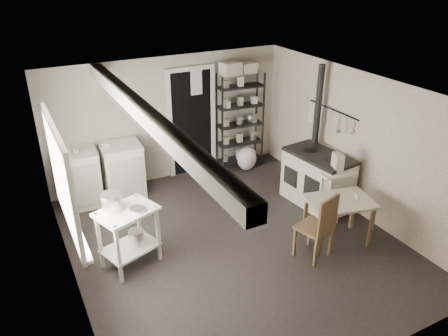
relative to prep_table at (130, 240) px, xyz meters
name	(u,v)px	position (x,y,z in m)	size (l,w,h in m)	color
floor	(233,242)	(1.49, -0.21, -0.40)	(5.00, 5.00, 0.00)	black
ceiling	(235,92)	(1.49, -0.21, 1.90)	(5.00, 5.00, 0.00)	silver
wall_back	(169,119)	(1.49, 2.29, 0.75)	(4.50, 0.02, 2.30)	#ABA592
wall_front	(364,281)	(1.49, -2.71, 0.75)	(4.50, 0.02, 2.30)	#ABA592
wall_left	(65,213)	(-0.76, -0.21, 0.75)	(0.02, 5.00, 2.30)	#ABA592
wall_right	(357,144)	(3.74, -0.21, 0.75)	(0.02, 5.00, 2.30)	#ABA592
window	(60,179)	(-0.73, -0.01, 1.10)	(0.12, 1.76, 1.28)	silver
doorway	(192,123)	(1.94, 2.26, 0.60)	(0.96, 0.10, 2.08)	silver
ceiling_beam	(145,114)	(0.29, -0.21, 1.80)	(0.18, 5.00, 0.18)	silver
wallpaper_panel	(357,144)	(3.73, -0.21, 0.75)	(0.01, 5.00, 2.30)	beige
utensil_rail	(332,110)	(3.68, 0.39, 1.15)	(0.06, 1.20, 0.44)	silver
prep_table	(130,240)	(0.00, 0.00, 0.00)	(0.75, 0.54, 0.86)	silver
stockpot	(112,204)	(-0.15, 0.11, 0.54)	(0.28, 0.28, 0.30)	silver
saucepan	(138,212)	(0.13, -0.09, 0.45)	(0.20, 0.20, 0.11)	silver
bucket	(136,238)	(0.10, 0.02, -0.02)	(0.21, 0.21, 0.23)	silver
base_cabinets	(102,175)	(0.10, 1.97, 0.06)	(1.47, 0.63, 0.97)	silver
mixing_bowl	(105,149)	(0.21, 1.91, 0.55)	(0.25, 0.25, 0.06)	silver
counter_cup	(76,154)	(-0.26, 1.92, 0.56)	(0.11, 0.11, 0.09)	silver
shelf_rack	(240,121)	(2.89, 2.10, 0.55)	(0.90, 0.35, 1.89)	black
shelf_jar	(228,103)	(2.59, 2.06, 0.97)	(0.09, 0.09, 0.20)	silver
storage_box_a	(231,68)	(2.66, 2.07, 1.61)	(0.34, 0.30, 0.23)	beige
storage_box_b	(247,67)	(3.02, 2.07, 1.59)	(0.29, 0.27, 0.19)	beige
stove	(317,180)	(3.30, 0.15, 0.04)	(0.65, 1.17, 0.92)	silver
stovepipe	(318,105)	(3.56, 0.62, 1.19)	(0.11, 0.11, 1.45)	black
side_ledge	(334,195)	(3.22, -0.38, 0.03)	(0.55, 0.29, 0.84)	silver
oats_box	(338,162)	(3.21, -0.37, 0.61)	(0.12, 0.21, 0.31)	beige
work_table	(338,219)	(2.86, -0.89, -0.02)	(0.92, 0.64, 0.70)	beige
table_cup	(358,192)	(3.10, -0.96, 0.41)	(0.10, 0.10, 0.09)	silver
chair	(314,227)	(2.32, -1.01, 0.08)	(0.42, 0.44, 1.01)	brown
flour_sack	(247,158)	(2.91, 1.83, -0.16)	(0.40, 0.34, 0.48)	silver
floor_crock	(335,218)	(3.20, -0.48, -0.33)	(0.11, 0.11, 0.14)	silver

